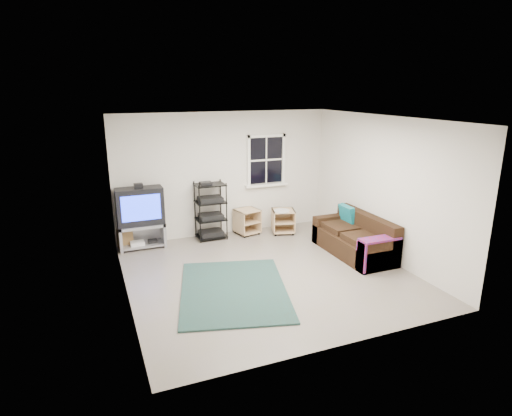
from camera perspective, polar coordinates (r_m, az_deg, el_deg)
name	(u,v)px	position (r m, az deg, el deg)	size (l,w,h in m)	color
room	(266,163)	(9.34, 1.37, 5.97)	(4.60, 4.62, 4.60)	slate
tv_unit	(140,213)	(8.61, -15.17, -0.63)	(0.89, 0.44, 1.30)	#96959D
av_rack	(211,214)	(8.93, -6.05, -0.85)	(0.61, 0.44, 1.21)	black
side_table_left	(246,220)	(9.26, -1.32, -1.67)	(0.55, 0.55, 0.54)	tan
side_table_right	(283,219)	(9.32, 3.59, -1.51)	(0.58, 0.58, 0.54)	tan
sofa	(355,239)	(8.35, 13.10, -4.09)	(0.80, 1.80, 0.82)	black
shag_rug	(234,290)	(6.83, -2.99, -10.84)	(1.62, 2.23, 0.03)	black
paper_bag	(125,238)	(8.85, -17.05, -3.90)	(0.27, 0.17, 0.38)	olive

